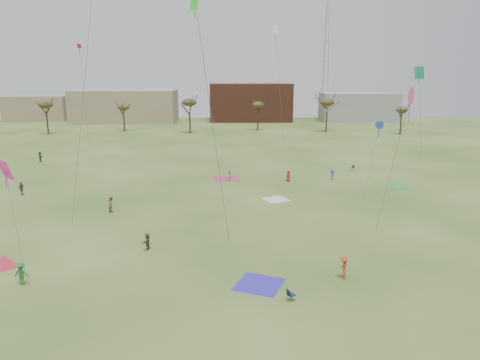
{
  "coord_description": "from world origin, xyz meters",
  "views": [
    {
      "loc": [
        -0.55,
        -28.83,
        15.26
      ],
      "look_at": [
        0.0,
        12.0,
        5.5
      ],
      "focal_mm": 33.58,
      "sensor_mm": 36.0,
      "label": 1
    }
  ],
  "objects_px": {
    "flyer_near_center": "(21,273)",
    "radio_tower": "(325,61)",
    "camp_chair_center": "(291,297)",
    "camp_chair_right": "(352,169)"
  },
  "relations": [
    {
      "from": "camp_chair_center",
      "to": "camp_chair_right",
      "type": "height_order",
      "value": "same"
    },
    {
      "from": "camp_chair_right",
      "to": "radio_tower",
      "type": "distance_m",
      "value": 86.44
    },
    {
      "from": "radio_tower",
      "to": "camp_chair_center",
      "type": "bearing_deg",
      "value": -101.97
    },
    {
      "from": "flyer_near_center",
      "to": "camp_chair_center",
      "type": "bearing_deg",
      "value": 179.28
    },
    {
      "from": "flyer_near_center",
      "to": "radio_tower",
      "type": "height_order",
      "value": "radio_tower"
    },
    {
      "from": "flyer_near_center",
      "to": "camp_chair_right",
      "type": "distance_m",
      "value": 52.6
    },
    {
      "from": "camp_chair_center",
      "to": "camp_chair_right",
      "type": "distance_m",
      "value": 44.85
    },
    {
      "from": "camp_chair_right",
      "to": "camp_chair_center",
      "type": "bearing_deg",
      "value": -34.94
    },
    {
      "from": "camp_chair_center",
      "to": "radio_tower",
      "type": "height_order",
      "value": "radio_tower"
    },
    {
      "from": "flyer_near_center",
      "to": "radio_tower",
      "type": "bearing_deg",
      "value": -103.44
    }
  ]
}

